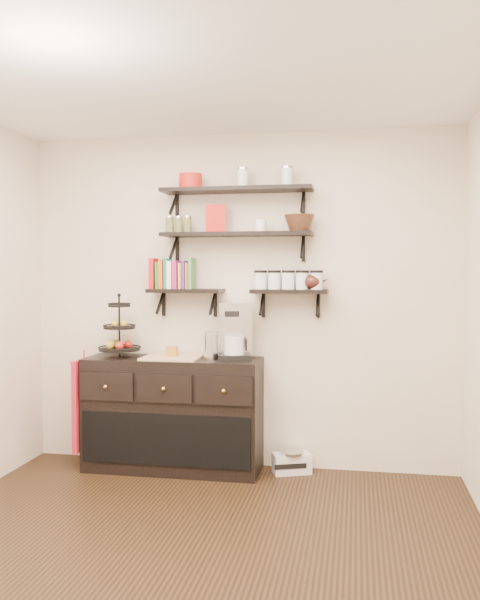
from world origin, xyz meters
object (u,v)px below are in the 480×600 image
Objects in this scene: sideboard at (173,414)px; coffee_maker at (236,332)px; radio at (292,462)px; fruit_stand at (120,336)px.

coffee_maker is (0.50, 0.03, 0.66)m from sideboard.
coffee_maker is at bearing 165.38° from radio.
coffee_maker is at bearing 3.48° from sideboard.
fruit_stand is 1.09× the size of coffee_maker.
fruit_stand is at bearing 162.38° from radio.
fruit_stand is at bearing 168.44° from coffee_maker.
sideboard is 0.76m from fruit_stand.
sideboard is at bearing -0.44° from fruit_stand.
radio is (0.94, 0.08, -0.37)m from sideboard.
sideboard is 3.11× the size of coffee_maker.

